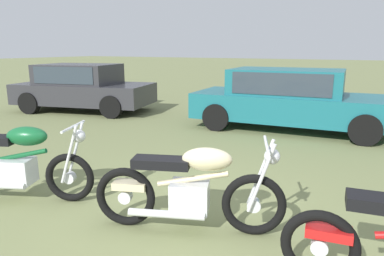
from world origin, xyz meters
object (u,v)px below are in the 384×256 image
at_px(car_teal, 289,96).
at_px(motorcycle_green, 17,163).
at_px(motorcycle_cream, 190,188).
at_px(car_charcoal, 82,85).

bearing_deg(car_teal, motorcycle_green, -114.01).
bearing_deg(motorcycle_green, car_teal, 47.41).
distance_m(motorcycle_green, car_teal, 6.06).
relative_size(motorcycle_cream, car_charcoal, 0.44).
distance_m(motorcycle_green, car_charcoal, 6.65).
distance_m(motorcycle_green, motorcycle_cream, 2.34).
bearing_deg(motorcycle_green, car_charcoal, 105.65).
bearing_deg(car_charcoal, motorcycle_cream, -50.66).
relative_size(motorcycle_green, car_teal, 0.41).
bearing_deg(car_charcoal, motorcycle_green, -65.29).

